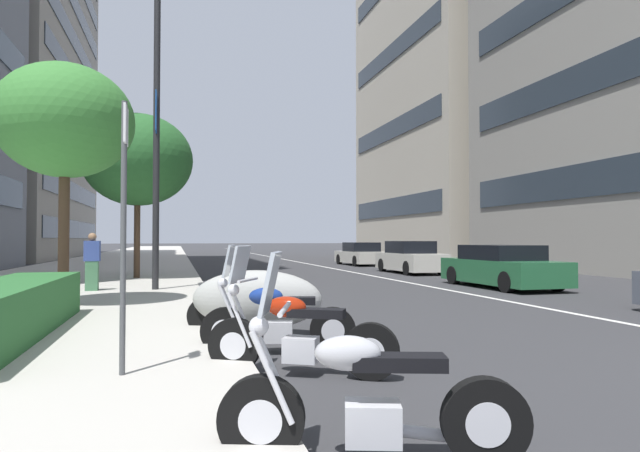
# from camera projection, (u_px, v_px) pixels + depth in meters

# --- Properties ---
(sidewalk_right_plaza) EXTENTS (160.00, 8.37, 0.15)m
(sidewalk_right_plaza) POSITION_uv_depth(u_px,v_px,m) (117.00, 265.00, 30.94)
(sidewalk_right_plaza) COLOR #B2ADA3
(sidewalk_right_plaza) RESTS_ON ground
(lane_centre_stripe) EXTENTS (110.00, 0.16, 0.01)m
(lane_centre_stripe) POSITION_uv_depth(u_px,v_px,m) (291.00, 261.00, 38.71)
(lane_centre_stripe) COLOR silver
(lane_centre_stripe) RESTS_ON ground
(motorcycle_by_sign_pole) EXTENTS (0.84, 2.08, 1.46)m
(motorcycle_by_sign_pole) POSITION_uv_depth(u_px,v_px,m) (366.00, 402.00, 3.68)
(motorcycle_by_sign_pole) COLOR black
(motorcycle_by_sign_pole) RESTS_ON ground
(motorcycle_second_in_row) EXTENTS (1.14, 2.02, 1.47)m
(motorcycle_second_in_row) POSITION_uv_depth(u_px,v_px,m) (297.00, 337.00, 6.08)
(motorcycle_second_in_row) COLOR black
(motorcycle_second_in_row) RESTS_ON ground
(motorcycle_under_tarp) EXTENTS (0.75, 2.06, 1.47)m
(motorcycle_under_tarp) POSITION_uv_depth(u_px,v_px,m) (275.00, 321.00, 7.23)
(motorcycle_under_tarp) COLOR black
(motorcycle_under_tarp) RESTS_ON ground
(motorcycle_nearest_camera) EXTENTS (1.49, 2.26, 1.05)m
(motorcycle_nearest_camera) POSITION_uv_depth(u_px,v_px,m) (255.00, 300.00, 8.63)
(motorcycle_nearest_camera) COLOR #9E9E99
(motorcycle_nearest_camera) RESTS_ON ground
(car_mid_block_traffic) EXTENTS (4.63, 1.94, 1.36)m
(car_mid_block_traffic) POSITION_uv_depth(u_px,v_px,m) (501.00, 267.00, 17.18)
(car_mid_block_traffic) COLOR #236038
(car_mid_block_traffic) RESTS_ON ground
(car_approaching_light) EXTENTS (4.38, 1.82, 1.46)m
(car_approaching_light) POSITION_uv_depth(u_px,v_px,m) (410.00, 258.00, 24.46)
(car_approaching_light) COLOR beige
(car_approaching_light) RESTS_ON ground
(car_lead_in_lane) EXTENTS (4.32, 2.04, 1.36)m
(car_lead_in_lane) POSITION_uv_depth(u_px,v_px,m) (361.00, 255.00, 31.93)
(car_lead_in_lane) COLOR beige
(car_lead_in_lane) RESTS_ON ground
(parking_sign_by_curb) EXTENTS (0.32, 0.06, 2.84)m
(parking_sign_by_curb) POSITION_uv_depth(u_px,v_px,m) (124.00, 211.00, 5.55)
(parking_sign_by_curb) COLOR #47494C
(parking_sign_by_curb) RESTS_ON sidewalk_right_plaza
(street_lamp_with_banners) EXTENTS (1.26, 2.12, 9.15)m
(street_lamp_with_banners) POSITION_uv_depth(u_px,v_px,m) (167.00, 98.00, 15.10)
(street_lamp_with_banners) COLOR #232326
(street_lamp_with_banners) RESTS_ON sidewalk_right_plaza
(clipped_hedge_bed) EXTENTS (5.60, 1.10, 0.77)m
(clipped_hedge_bed) POSITION_uv_depth(u_px,v_px,m) (3.00, 311.00, 7.55)
(clipped_hedge_bed) COLOR #28602D
(clipped_hedge_bed) RESTS_ON sidewalk_right_plaza
(street_tree_mid_sidewalk) EXTENTS (2.83, 2.83, 5.11)m
(street_tree_mid_sidewalk) POSITION_uv_depth(u_px,v_px,m) (65.00, 122.00, 11.34)
(street_tree_mid_sidewalk) COLOR #473323
(street_tree_mid_sidewalk) RESTS_ON sidewalk_right_plaza
(street_tree_by_lamp_post) EXTENTS (3.93, 3.93, 5.96)m
(street_tree_by_lamp_post) POSITION_uv_depth(u_px,v_px,m) (138.00, 160.00, 19.47)
(street_tree_by_lamp_post) COLOR #473323
(street_tree_by_lamp_post) RESTS_ON sidewalk_right_plaza
(pedestrian_on_plaza) EXTENTS (0.27, 0.41, 1.57)m
(pedestrian_on_plaza) POSITION_uv_depth(u_px,v_px,m) (92.00, 262.00, 14.56)
(pedestrian_on_plaza) COLOR #3F724C
(pedestrian_on_plaza) RESTS_ON sidewalk_right_plaza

